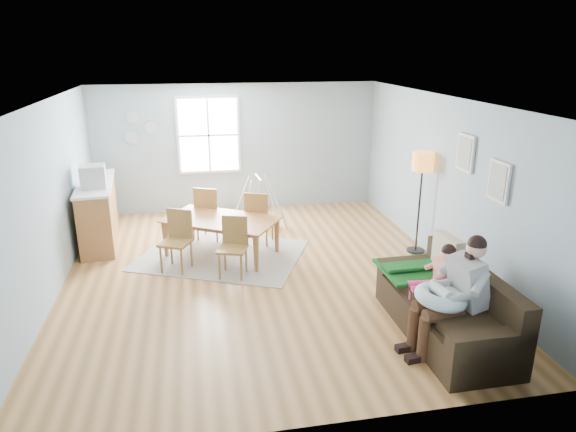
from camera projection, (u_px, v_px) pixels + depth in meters
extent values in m
cube|color=olive|center=(261.00, 276.00, 8.15)|extent=(8.40, 9.40, 0.08)
cube|color=white|center=(257.00, 78.00, 7.19)|extent=(8.40, 9.40, 0.60)
cube|color=#8EAABA|center=(233.00, 139.00, 12.05)|extent=(8.40, 0.08, 3.90)
cube|color=#8EAABA|center=(354.00, 381.00, 3.37)|extent=(8.40, 0.08, 3.90)
cube|color=#8EAABA|center=(510.00, 179.00, 8.45)|extent=(0.08, 9.40, 3.90)
cube|color=silver|center=(209.00, 135.00, 10.74)|extent=(1.32, 0.06, 1.62)
cube|color=white|center=(209.00, 135.00, 10.72)|extent=(1.20, 0.02, 1.50)
cube|color=silver|center=(209.00, 135.00, 10.71)|extent=(1.20, 0.03, 0.04)
cube|color=silver|center=(209.00, 135.00, 10.71)|extent=(0.04, 0.03, 1.50)
cube|color=silver|center=(499.00, 181.00, 6.71)|extent=(0.04, 0.44, 0.54)
cube|color=slate|center=(497.00, 181.00, 6.71)|extent=(0.01, 0.36, 0.46)
cube|color=silver|center=(466.00, 153.00, 7.49)|extent=(0.04, 0.44, 0.54)
cube|color=slate|center=(464.00, 153.00, 7.48)|extent=(0.01, 0.36, 0.46)
cylinder|color=#8998A5|center=(133.00, 118.00, 10.35)|extent=(0.24, 0.02, 0.24)
cylinder|color=#8998A5|center=(151.00, 127.00, 10.48)|extent=(0.26, 0.02, 0.26)
cylinder|color=#8998A5|center=(132.00, 137.00, 10.47)|extent=(0.28, 0.02, 0.28)
cube|color=black|center=(443.00, 318.00, 6.37)|extent=(0.95, 2.20, 0.44)
cube|color=black|center=(474.00, 283.00, 6.30)|extent=(0.22, 2.20, 0.45)
cube|color=black|center=(491.00, 340.00, 5.35)|extent=(0.94, 0.21, 0.17)
cube|color=black|center=(412.00, 264.00, 7.20)|extent=(0.94, 0.21, 0.17)
cube|color=#135418|center=(419.00, 269.00, 6.94)|extent=(1.02, 0.89, 0.04)
cube|color=#BAAF8E|center=(447.00, 255.00, 6.77)|extent=(0.20, 0.54, 0.53)
cube|color=#9A9A9C|center=(468.00, 282.00, 5.91)|extent=(0.41, 0.49, 0.61)
sphere|color=#E7AB8D|center=(477.00, 248.00, 5.80)|extent=(0.23, 0.23, 0.23)
sphere|color=black|center=(477.00, 244.00, 5.78)|extent=(0.22, 0.22, 0.22)
cylinder|color=#3D2616|center=(443.00, 314.00, 5.79)|extent=(0.49, 0.22, 0.16)
cylinder|color=#3D2616|center=(432.00, 304.00, 6.00)|extent=(0.49, 0.22, 0.16)
cylinder|color=#3D2616|center=(424.00, 339.00, 5.82)|extent=(0.13, 0.13, 0.54)
cylinder|color=#3D2616|center=(413.00, 329.00, 6.03)|extent=(0.13, 0.13, 0.54)
cube|color=black|center=(416.00, 358.00, 5.87)|extent=(0.26, 0.13, 0.08)
cube|color=black|center=(406.00, 348.00, 6.08)|extent=(0.26, 0.13, 0.08)
torus|color=#C9ECFB|center=(441.00, 297.00, 5.88)|extent=(0.62, 0.61, 0.25)
cylinder|color=silver|center=(441.00, 292.00, 5.86)|extent=(0.18, 0.32, 0.13)
sphere|color=#E7AB8D|center=(434.00, 284.00, 6.02)|extent=(0.11, 0.11, 0.11)
cube|color=silver|center=(444.00, 273.00, 6.40)|extent=(0.27, 0.31, 0.39)
sphere|color=#E7AB8D|center=(448.00, 253.00, 6.32)|extent=(0.18, 0.18, 0.18)
sphere|color=black|center=(449.00, 251.00, 6.31)|extent=(0.18, 0.18, 0.18)
cylinder|color=#EE3A77|center=(424.00, 289.00, 6.37)|extent=(0.33, 0.13, 0.10)
cylinder|color=#EE3A77|center=(420.00, 284.00, 6.51)|extent=(0.33, 0.13, 0.10)
cylinder|color=#EE3A77|center=(411.00, 303.00, 6.41)|extent=(0.08, 0.08, 0.32)
cylinder|color=#EE3A77|center=(408.00, 297.00, 6.56)|extent=(0.08, 0.08, 0.32)
cylinder|color=black|center=(415.00, 250.00, 9.01)|extent=(0.31, 0.31, 0.03)
cylinder|color=black|center=(419.00, 209.00, 8.77)|extent=(0.03, 0.03, 1.56)
cylinder|color=orange|center=(423.00, 161.00, 8.50)|extent=(0.36, 0.36, 0.31)
cube|color=silver|center=(479.00, 327.00, 6.16)|extent=(0.42, 0.37, 0.45)
cube|color=black|center=(466.00, 329.00, 6.12)|extent=(0.04, 0.31, 0.36)
cube|color=#A29A94|center=(222.00, 255.00, 8.84)|extent=(3.24, 2.92, 0.01)
imported|color=#985C31|center=(221.00, 237.00, 8.74)|extent=(2.14, 1.88, 0.66)
cube|color=olive|center=(175.00, 243.00, 8.11)|extent=(0.59, 0.59, 0.04)
cube|color=olive|center=(180.00, 223.00, 8.21)|extent=(0.40, 0.22, 0.48)
cylinder|color=olive|center=(161.00, 260.00, 8.07)|extent=(0.04, 0.04, 0.47)
cylinder|color=olive|center=(182.00, 262.00, 7.98)|extent=(0.04, 0.04, 0.47)
cylinder|color=olive|center=(171.00, 251.00, 8.39)|extent=(0.04, 0.04, 0.47)
cylinder|color=olive|center=(191.00, 253.00, 8.31)|extent=(0.04, 0.04, 0.47)
cube|color=olive|center=(232.00, 249.00, 7.91)|extent=(0.54, 0.54, 0.04)
cube|color=olive|center=(235.00, 230.00, 8.01)|extent=(0.40, 0.17, 0.46)
cylinder|color=olive|center=(219.00, 267.00, 7.84)|extent=(0.04, 0.04, 0.45)
cylinder|color=olive|center=(241.00, 268.00, 7.80)|extent=(0.04, 0.04, 0.45)
cylinder|color=olive|center=(225.00, 258.00, 8.16)|extent=(0.04, 0.04, 0.45)
cylinder|color=olive|center=(246.00, 259.00, 8.12)|extent=(0.04, 0.04, 0.45)
cube|color=olive|center=(210.00, 213.00, 9.48)|extent=(0.61, 0.61, 0.04)
cube|color=olive|center=(205.00, 202.00, 9.19)|extent=(0.42, 0.22, 0.51)
cylinder|color=olive|center=(224.00, 223.00, 9.69)|extent=(0.04, 0.04, 0.50)
cylinder|color=olive|center=(205.00, 222.00, 9.77)|extent=(0.04, 0.04, 0.50)
cylinder|color=olive|center=(217.00, 230.00, 9.34)|extent=(0.04, 0.04, 0.50)
cylinder|color=olive|center=(198.00, 228.00, 9.42)|extent=(0.04, 0.04, 0.50)
cube|color=olive|center=(260.00, 218.00, 9.27)|extent=(0.60, 0.60, 0.04)
cube|color=olive|center=(256.00, 207.00, 9.00)|extent=(0.40, 0.22, 0.49)
cylinder|color=olive|center=(272.00, 228.00, 9.47)|extent=(0.04, 0.04, 0.48)
cylinder|color=olive|center=(254.00, 226.00, 9.55)|extent=(0.04, 0.04, 0.48)
cylinder|color=olive|center=(267.00, 234.00, 9.13)|extent=(0.04, 0.04, 0.48)
cylinder|color=olive|center=(247.00, 233.00, 9.22)|extent=(0.04, 0.04, 0.48)
cube|color=#985C31|center=(98.00, 213.00, 9.31)|extent=(0.72, 2.01, 1.10)
cube|color=silver|center=(95.00, 183.00, 9.13)|extent=(0.77, 2.06, 0.04)
cube|color=#B8B8BD|center=(93.00, 176.00, 8.72)|extent=(0.45, 0.43, 0.39)
cube|color=black|center=(81.00, 177.00, 8.67)|extent=(0.06, 0.32, 0.27)
cylinder|color=#B8B8BD|center=(259.00, 177.00, 10.07)|extent=(0.07, 0.55, 0.04)
ellipsoid|color=beige|center=(259.00, 204.00, 10.25)|extent=(0.40, 0.40, 0.24)
cylinder|color=#B8B8BD|center=(259.00, 191.00, 10.16)|extent=(0.01, 0.01, 0.44)
cylinder|color=#B8B8BD|center=(246.00, 206.00, 9.87)|extent=(0.32, 0.37, 0.97)
cylinder|color=#B8B8BD|center=(278.00, 204.00, 10.01)|extent=(0.36, 0.33, 0.97)
cylinder|color=#B8B8BD|center=(241.00, 197.00, 10.44)|extent=(0.36, 0.33, 0.97)
cylinder|color=#B8B8BD|center=(271.00, 195.00, 10.58)|extent=(0.32, 0.37, 0.97)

